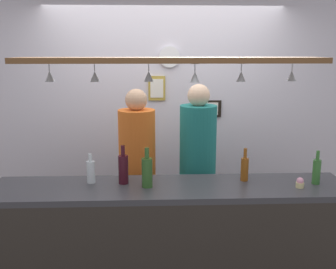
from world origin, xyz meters
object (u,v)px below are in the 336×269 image
(person_left_orange_shirt, at_px, (137,162))
(bottle_beer_green_import, at_px, (317,171))
(picture_frame_lower_pair, at_px, (207,109))
(wall_clock, at_px, (169,57))
(cupcake, at_px, (300,183))
(bottle_wine_dark_red, at_px, (123,169))
(bottle_soda_clear, at_px, (91,171))
(bottle_champagne_green, at_px, (147,172))
(person_middle_teal_shirt, at_px, (198,158))
(picture_frame_crest, at_px, (157,88))
(bottle_beer_amber_tall, at_px, (245,168))

(person_left_orange_shirt, relative_size, bottle_beer_green_import, 6.57)
(picture_frame_lower_pair, xyz_separation_m, wall_clock, (-0.42, -0.01, 0.55))
(bottle_beer_green_import, height_order, cupcake, bottle_beer_green_import)
(bottle_wine_dark_red, bearing_deg, cupcake, -6.58)
(person_left_orange_shirt, bearing_deg, bottle_soda_clear, -118.04)
(bottle_champagne_green, xyz_separation_m, cupcake, (1.13, -0.07, -0.08))
(person_middle_teal_shirt, height_order, bottle_champagne_green, person_middle_teal_shirt)
(picture_frame_crest, bearing_deg, picture_frame_lower_pair, 0.00)
(person_middle_teal_shirt, height_order, bottle_wine_dark_red, person_middle_teal_shirt)
(bottle_soda_clear, bearing_deg, wall_clock, 62.94)
(person_left_orange_shirt, height_order, bottle_beer_amber_tall, person_left_orange_shirt)
(bottle_soda_clear, xyz_separation_m, bottle_beer_amber_tall, (1.19, 0.00, 0.01))
(bottle_soda_clear, height_order, cupcake, bottle_soda_clear)
(bottle_beer_amber_tall, bearing_deg, bottle_wine_dark_red, -178.30)
(person_middle_teal_shirt, height_order, bottle_beer_green_import, person_middle_teal_shirt)
(wall_clock, bearing_deg, cupcake, -58.61)
(wall_clock, bearing_deg, picture_frame_crest, 177.36)
(cupcake, xyz_separation_m, picture_frame_lower_pair, (-0.49, 1.48, 0.34))
(bottle_soda_clear, xyz_separation_m, picture_frame_lower_pair, (1.08, 1.31, 0.28))
(person_left_orange_shirt, height_order, bottle_soda_clear, person_left_orange_shirt)
(bottle_beer_green_import, bearing_deg, person_middle_teal_shirt, 138.63)
(person_left_orange_shirt, bearing_deg, bottle_champagne_green, -82.30)
(wall_clock, bearing_deg, bottle_wine_dark_red, -107.32)
(bottle_beer_green_import, relative_size, picture_frame_lower_pair, 0.87)
(picture_frame_crest, bearing_deg, bottle_beer_amber_tall, -63.10)
(bottle_soda_clear, bearing_deg, bottle_beer_amber_tall, 0.08)
(bottle_soda_clear, xyz_separation_m, wall_clock, (0.66, 1.30, 0.84))
(cupcake, bearing_deg, person_middle_teal_shirt, 129.76)
(person_middle_teal_shirt, xyz_separation_m, bottle_wine_dark_red, (-0.65, -0.65, 0.11))
(person_middle_teal_shirt, distance_m, bottle_beer_amber_tall, 0.69)
(bottle_wine_dark_red, xyz_separation_m, cupcake, (1.31, -0.15, -0.08))
(person_middle_teal_shirt, bearing_deg, picture_frame_crest, 118.43)
(person_middle_teal_shirt, bearing_deg, wall_clock, 109.09)
(bottle_champagne_green, xyz_separation_m, picture_frame_crest, (0.10, 1.42, 0.48))
(bottle_champagne_green, height_order, cupcake, bottle_champagne_green)
(picture_frame_lower_pair, height_order, wall_clock, wall_clock)
(bottle_wine_dark_red, height_order, bottle_champagne_green, same)
(person_middle_teal_shirt, distance_m, cupcake, 1.04)
(person_left_orange_shirt, relative_size, bottle_soda_clear, 7.43)
(cupcake, bearing_deg, picture_frame_lower_pair, 108.14)
(person_left_orange_shirt, distance_m, cupcake, 1.47)
(person_middle_teal_shirt, bearing_deg, bottle_beer_amber_tall, -64.82)
(person_left_orange_shirt, xyz_separation_m, bottle_beer_green_import, (1.39, -0.72, 0.12))
(bottle_beer_green_import, distance_m, picture_frame_lower_pair, 1.57)
(bottle_wine_dark_red, distance_m, wall_clock, 1.61)
(bottle_soda_clear, distance_m, bottle_champagne_green, 0.45)
(bottle_champagne_green, distance_m, picture_frame_lower_pair, 1.58)
(person_left_orange_shirt, xyz_separation_m, bottle_champagne_green, (0.10, -0.74, 0.13))
(picture_frame_lower_pair, relative_size, wall_clock, 1.36)
(bottle_beer_amber_tall, bearing_deg, cupcake, -25.59)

